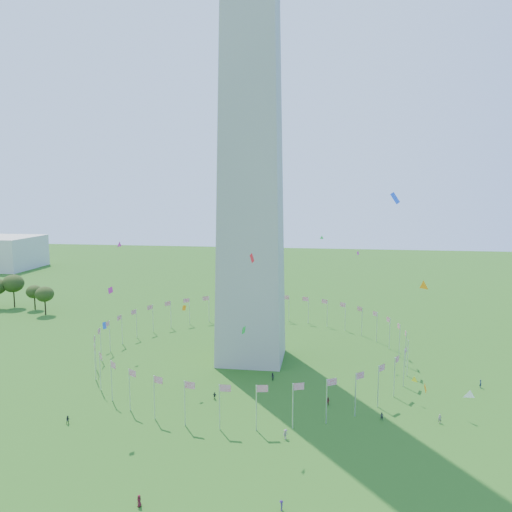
% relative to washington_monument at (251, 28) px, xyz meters
% --- Properties ---
extents(ground, '(600.00, 600.00, 0.00)m').
position_rel_washington_monument_xyz_m(ground, '(0.00, -50.00, -84.50)').
color(ground, '#1F4E12').
rests_on(ground, ground).
extents(washington_monument, '(16.80, 16.80, 169.00)m').
position_rel_washington_monument_xyz_m(washington_monument, '(0.00, 0.00, 0.00)').
color(washington_monument, '#A7A395').
rests_on(washington_monument, ground).
extents(flag_ring, '(80.24, 80.24, 9.00)m').
position_rel_washington_monument_xyz_m(flag_ring, '(-0.00, 0.00, -80.00)').
color(flag_ring, silver).
rests_on(flag_ring, ground).
extents(crowd, '(91.91, 74.14, 1.94)m').
position_rel_washington_monument_xyz_m(crowd, '(4.58, -52.22, -83.62)').
color(crowd, '#1A4129').
rests_on(crowd, ground).
extents(kites_aloft, '(84.85, 61.51, 40.67)m').
position_rel_washington_monument_xyz_m(kites_aloft, '(9.18, -23.75, -62.25)').
color(kites_aloft, orange).
rests_on(kites_aloft, ground).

